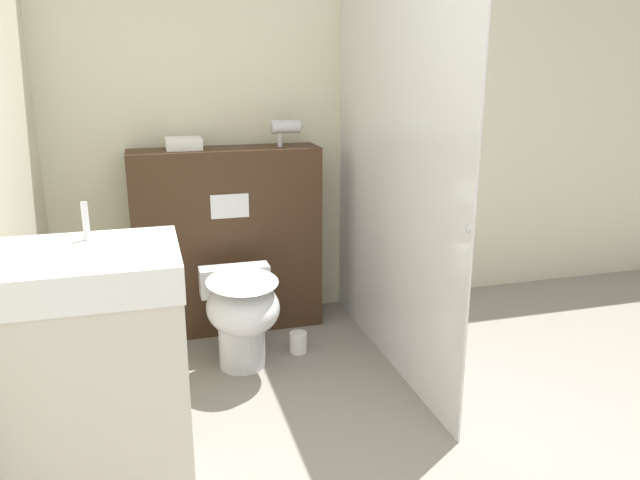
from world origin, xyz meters
The scene contains 8 objects.
wall_back centered at (0.00, 2.28, 1.25)m, with size 8.00×0.06×2.50m.
partition_panel centered at (-0.42, 2.05, 0.56)m, with size 1.11×0.29×1.12m.
shower_glass centered at (0.36, 1.39, 1.00)m, with size 0.04×1.73×2.01m.
toilet centered at (-0.44, 1.47, 0.34)m, with size 0.39×0.58×0.53m.
sink_vanity centered at (-1.09, 0.57, 0.50)m, with size 0.63×0.54×1.13m.
hair_drier centered at (-0.05, 2.03, 1.24)m, with size 0.20×0.08×0.16m.
folded_towel centered at (-0.65, 2.08, 1.16)m, with size 0.20×0.18×0.07m.
spare_toilet_roll centered at (-0.10, 1.58, 0.06)m, with size 0.10×0.10×0.12m.
Camera 1 is at (-0.88, -1.60, 1.62)m, focal length 35.00 mm.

